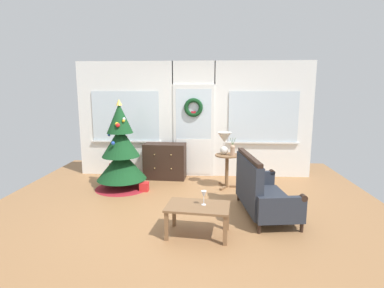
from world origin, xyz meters
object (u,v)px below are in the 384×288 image
christmas_tree (121,154)px  coffee_table (198,210)px  table_lamp (224,140)px  gift_box (144,187)px  side_table (227,164)px  wine_glass (204,195)px  flower_vase (233,150)px  settee_sofa (260,192)px  dresser_cabinet (165,161)px

christmas_tree → coffee_table: (1.58, -1.91, -0.33)m
table_lamp → gift_box: (-1.55, -0.37, -0.87)m
side_table → wine_glass: (-0.42, -2.06, 0.08)m
flower_vase → coffee_table: flower_vase is taller
side_table → christmas_tree: bearing=-175.2°
christmas_tree → side_table: size_ratio=2.63×
settee_sofa → coffee_table: size_ratio=1.64×
coffee_table → wine_glass: size_ratio=4.59×
wine_glass → flower_vase: bearing=75.3°
settee_sofa → gift_box: settee_sofa is taller
christmas_tree → dresser_cabinet: bearing=43.8°
settee_sofa → side_table: (-0.45, 1.34, 0.10)m
wine_glass → table_lamp: bearing=80.2°
wine_glass → settee_sofa: bearing=39.6°
side_table → flower_vase: size_ratio=1.91×
table_lamp → wine_glass: (-0.36, -2.10, -0.39)m
gift_box → christmas_tree: bearing=162.2°
side_table → gift_box: size_ratio=3.95×
side_table → table_lamp: 0.48m
dresser_cabinet → side_table: 1.44m
coffee_table → gift_box: coffee_table is taller
table_lamp → flower_vase: size_ratio=1.26×
side_table → table_lamp: (-0.06, 0.04, 0.48)m
table_lamp → wine_glass: size_ratio=2.26×
dresser_cabinet → settee_sofa: size_ratio=0.63×
christmas_tree → flower_vase: christmas_tree is taller
dresser_cabinet → christmas_tree: bearing=-136.2°
side_table → coffee_table: bearing=-103.5°
side_table → wine_glass: side_table is taller
christmas_tree → table_lamp: size_ratio=4.00×
christmas_tree → side_table: bearing=4.8°
flower_vase → gift_box: size_ratio=2.06×
settee_sofa → wine_glass: 1.14m
dresser_cabinet → wine_glass: (0.90, -2.61, 0.17)m
coffee_table → wine_glass: bearing=18.1°
settee_sofa → side_table: 1.42m
settee_sofa → table_lamp: table_lamp is taller
gift_box → coffee_table: bearing=-57.8°
dresser_cabinet → flower_vase: flower_vase is taller
flower_vase → wine_glass: flower_vase is taller
christmas_tree → settee_sofa: (2.53, -1.17, -0.31)m
flower_vase → wine_glass: bearing=-104.7°
christmas_tree → settee_sofa: christmas_tree is taller
settee_sofa → coffee_table: bearing=-141.8°
table_lamp → coffee_table: size_ratio=0.49×
christmas_tree → wine_glass: christmas_tree is taller
settee_sofa → side_table: size_ratio=2.19×
settee_sofa → gift_box: bearing=153.7°
flower_vase → dresser_cabinet: bearing=156.7°
wine_glass → side_table: bearing=78.4°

